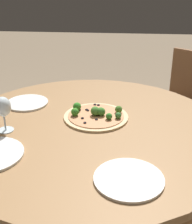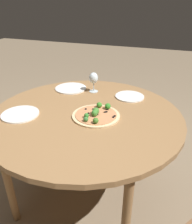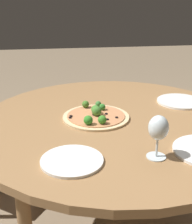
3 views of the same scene
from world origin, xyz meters
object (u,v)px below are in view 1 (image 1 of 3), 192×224
pizza (96,115)px  plate_far (129,179)px  plate_side (27,103)px  wine_glass (3,108)px  chair (185,107)px

pizza → plate_far: 0.49m
pizza → plate_side: bearing=70.3°
wine_glass → plate_side: size_ratio=0.73×
wine_glass → plate_far: 0.62m
wine_glass → plate_far: bearing=-119.6°
chair → pizza: 0.99m
chair → pizza: chair is taller
plate_side → pizza: bearing=-109.7°
chair → plate_side: size_ratio=3.93×
pizza → plate_far: size_ratio=1.28×
pizza → plate_side: pizza is taller
chair → plate_side: (-0.63, 0.95, 0.27)m
plate_far → plate_side: size_ratio=1.10×
pizza → wine_glass: bearing=113.1°
chair → wine_glass: (-0.92, 0.95, 0.37)m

